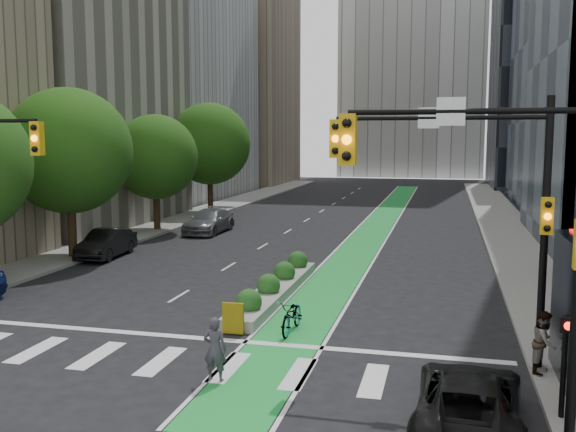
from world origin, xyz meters
The scene contains 21 objects.
ground centered at (0.00, 0.00, 0.00)m, with size 160.00×160.00×0.00m, color black.
sidewalk_left centered at (-11.80, 25.00, 0.07)m, with size 3.60×90.00×0.15m, color gray.
sidewalk_right centered at (11.80, 25.00, 0.07)m, with size 3.60×90.00×0.15m, color gray.
bike_lane_paint centered at (3.00, 30.00, 0.01)m, with size 2.20×70.00×0.01m, color green.
building_beige centered at (-20.00, 24.00, 15.00)m, with size 14.00×18.00×30.00m, color #B7AD99.
building_tan_far centered at (-20.00, 66.00, 13.00)m, with size 14.00×16.00×26.00m, color tan.
building_dark_end centered at (20.00, 68.00, 14.00)m, with size 14.00×18.00×28.00m, color black.
tree_mid centered at (-11.00, 12.00, 5.57)m, with size 6.40×6.40×8.78m.
tree_midfar centered at (-11.00, 22.00, 4.95)m, with size 5.60×5.60×7.76m.
tree_far centered at (-11.00, 32.00, 5.69)m, with size 6.60×6.60×9.00m.
signal_right centered at (8.67, 0.47, 4.80)m, with size 5.82×0.51×7.20m.
signal_far_right centered at (8.98, -4.03, 4.75)m, with size 4.82×0.51×7.20m.
median_planter centered at (1.20, 7.04, 0.37)m, with size 1.20×10.26×1.10m.
ped_signal_post centered at (10.30, -2.58, 1.58)m, with size 0.32×0.43×2.46m.
bicycle centered at (2.96, 2.55, 0.55)m, with size 0.73×2.10×1.10m, color gray.
cyclist centered at (2.00, -2.00, 0.85)m, with size 0.62×0.41×1.70m, color #3A3640.
parked_car_left_mid centered at (-9.50, 12.75, 0.74)m, with size 1.57×4.50×1.48m, color black.
parked_car_left_far centered at (-7.38, 22.20, 0.77)m, with size 2.15×5.30×1.54m, color #5C5F62.
parked_car_right centered at (8.29, -3.37, 0.67)m, with size 2.23×4.84×1.35m, color black.
pedestrian_near centered at (10.30, 0.27, 0.97)m, with size 0.80×0.62×1.64m, color gray.
pedestrian_far centered at (11.89, 5.52, 1.10)m, with size 1.11×0.46×1.90m, color gray.
Camera 1 is at (7.67, -17.08, 6.32)m, focal length 40.00 mm.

